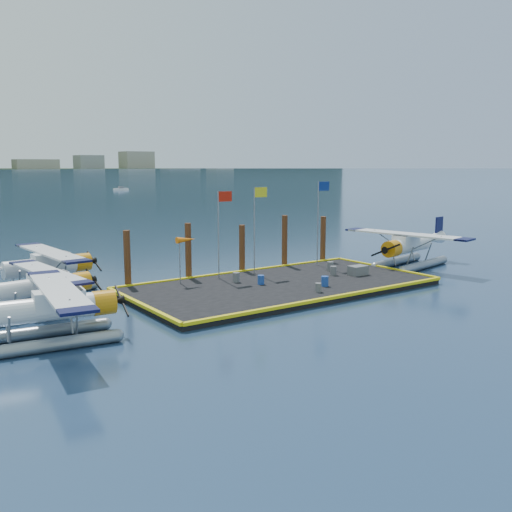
{
  "coord_description": "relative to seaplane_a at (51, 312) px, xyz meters",
  "views": [
    {
      "loc": [
        -22.66,
        -29.44,
        8.27
      ],
      "look_at": [
        -0.62,
        2.0,
        2.03
      ],
      "focal_mm": 40.0,
      "sensor_mm": 36.0,
      "label": 1
    }
  ],
  "objects": [
    {
      "name": "ground",
      "position": [
        15.79,
        3.17,
        -1.51
      ],
      "size": [
        4000.0,
        4000.0,
        0.0
      ],
      "primitive_type": "plane",
      "color": "#18324A",
      "rests_on": "ground"
    },
    {
      "name": "dock",
      "position": [
        15.79,
        3.17,
        -1.31
      ],
      "size": [
        20.0,
        10.0,
        0.4
      ],
      "primitive_type": "cube",
      "color": "black",
      "rests_on": "ground"
    },
    {
      "name": "dock_bumpers",
      "position": [
        15.79,
        3.17,
        -1.02
      ],
      "size": [
        20.25,
        10.25,
        0.18
      ],
      "primitive_type": null,
      "color": "#D9C70C",
      "rests_on": "dock"
    },
    {
      "name": "seaplane_a",
      "position": [
        0.0,
        0.0,
        0.0
      ],
      "size": [
        8.88,
        9.79,
        3.47
      ],
      "rotation": [
        0.0,
        0.0,
        -1.69
      ],
      "color": "gray",
      "rests_on": "ground"
    },
    {
      "name": "seaplane_b",
      "position": [
        1.12,
        5.74,
        -0.12
      ],
      "size": [
        8.14,
        8.98,
        3.18
      ],
      "rotation": [
        0.0,
        0.0,
        -1.47
      ],
      "color": "gray",
      "rests_on": "ground"
    },
    {
      "name": "seaplane_c",
      "position": [
        2.78,
        11.32,
        0.01
      ],
      "size": [
        8.94,
        9.86,
        3.5
      ],
      "rotation": [
        0.0,
        0.0,
        -1.5
      ],
      "color": "gray",
      "rests_on": "ground"
    },
    {
      "name": "seaplane_d",
      "position": [
        29.02,
        3.64,
        0.12
      ],
      "size": [
        9.72,
        10.57,
        3.74
      ],
      "rotation": [
        0.0,
        0.0,
        1.78
      ],
      "color": "gray",
      "rests_on": "ground"
    },
    {
      "name": "drum_0",
      "position": [
        14.53,
        3.68,
        -0.8
      ],
      "size": [
        0.43,
        0.43,
        0.61
      ],
      "primitive_type": "cylinder",
      "color": "#1C409A",
      "rests_on": "dock"
    },
    {
      "name": "drum_1",
      "position": [
        17.59,
        0.82,
        -0.78
      ],
      "size": [
        0.47,
        0.47,
        0.66
      ],
      "primitive_type": "cylinder",
      "color": "#1C409A",
      "rests_on": "dock"
    },
    {
      "name": "drum_2",
      "position": [
        20.59,
        3.27,
        -0.79
      ],
      "size": [
        0.46,
        0.46,
        0.65
      ],
      "primitive_type": "cylinder",
      "color": "#595A5E",
      "rests_on": "dock"
    },
    {
      "name": "drum_3",
      "position": [
        16.12,
        -0.21,
        -0.83
      ],
      "size": [
        0.4,
        0.4,
        0.56
      ],
      "primitive_type": "cylinder",
      "color": "#595A5E",
      "rests_on": "dock"
    },
    {
      "name": "drum_4",
      "position": [
        21.53,
        4.63,
        -0.77
      ],
      "size": [
        0.48,
        0.48,
        0.68
      ],
      "primitive_type": "cylinder",
      "color": "#595A5E",
      "rests_on": "dock"
    },
    {
      "name": "drum_5",
      "position": [
        13.58,
        5.21,
        -0.78
      ],
      "size": [
        0.46,
        0.46,
        0.65
      ],
      "primitive_type": "cylinder",
      "color": "#595A5E",
      "rests_on": "dock"
    },
    {
      "name": "crate",
      "position": [
        22.09,
        2.31,
        -0.78
      ],
      "size": [
        1.32,
        0.88,
        0.66
      ],
      "primitive_type": "cube",
      "color": "#595A5E",
      "rests_on": "dock"
    },
    {
      "name": "flagpole_red",
      "position": [
        13.5,
        6.97,
        2.89
      ],
      "size": [
        1.14,
        0.08,
        6.0
      ],
      "color": "gray",
      "rests_on": "dock"
    },
    {
      "name": "flagpole_yellow",
      "position": [
        16.5,
        6.97,
        3.0
      ],
      "size": [
        1.14,
        0.08,
        6.2
      ],
      "color": "gray",
      "rests_on": "dock"
    },
    {
      "name": "flagpole_blue",
      "position": [
        22.49,
        6.97,
        3.18
      ],
      "size": [
        1.14,
        0.08,
        6.5
      ],
      "color": "gray",
      "rests_on": "dock"
    },
    {
      "name": "windsock",
      "position": [
        10.77,
        6.97,
        1.72
      ],
      "size": [
        1.4,
        0.44,
        3.12
      ],
      "color": "gray",
      "rests_on": "dock"
    },
    {
      "name": "piling_0",
      "position": [
        7.29,
        8.57,
        0.49
      ],
      "size": [
        0.44,
        0.44,
        4.0
      ],
      "primitive_type": "cylinder",
      "color": "#472914",
      "rests_on": "ground"
    },
    {
      "name": "piling_1",
      "position": [
        11.79,
        8.57,
        0.59
      ],
      "size": [
        0.44,
        0.44,
        4.2
      ],
      "primitive_type": "cylinder",
      "color": "#472914",
      "rests_on": "ground"
    },
    {
      "name": "piling_2",
      "position": [
        16.29,
        8.57,
        0.39
      ],
      "size": [
        0.44,
        0.44,
        3.8
      ],
      "primitive_type": "cylinder",
      "color": "#472914",
      "rests_on": "ground"
    },
    {
      "name": "piling_3",
      "position": [
        20.29,
        8.57,
        0.64
      ],
      "size": [
        0.44,
        0.44,
        4.3
      ],
      "primitive_type": "cylinder",
      "color": "#472914",
      "rests_on": "ground"
    },
    {
      "name": "piling_4",
      "position": [
        24.29,
        8.57,
        0.49
      ],
      "size": [
        0.44,
        0.44,
        4.0
      ],
      "primitive_type": "cylinder",
      "color": "#472914",
      "rests_on": "ground"
    }
  ]
}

